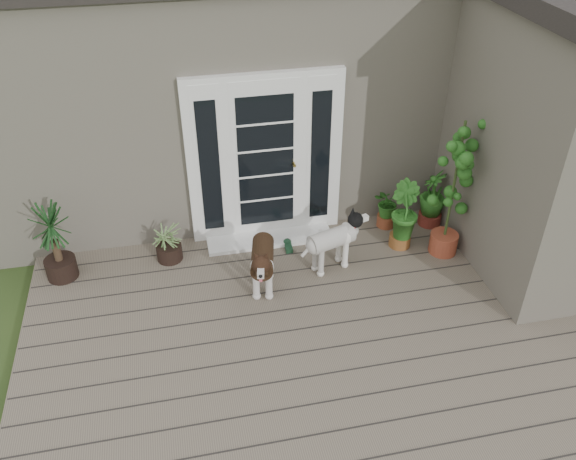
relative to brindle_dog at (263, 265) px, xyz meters
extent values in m
cube|color=#6B5B4C|center=(0.45, -1.08, -0.39)|extent=(6.20, 4.60, 0.12)
cube|color=#665E54|center=(0.45, 3.17, 1.10)|extent=(7.40, 4.00, 3.10)
cube|color=#665E54|center=(3.35, 0.02, 1.10)|extent=(1.60, 2.40, 3.10)
cube|color=white|center=(0.25, 1.12, 0.74)|extent=(1.90, 0.14, 2.15)
cube|color=white|center=(0.25, 0.92, -0.31)|extent=(1.60, 0.40, 0.05)
imported|color=#1F5718|center=(1.82, 0.92, -0.09)|extent=(0.52, 0.52, 0.48)
imported|color=#184C15|center=(1.84, 0.46, 0.00)|extent=(0.50, 0.50, 0.67)
imported|color=#195117|center=(2.41, 0.84, -0.01)|extent=(0.54, 0.54, 0.64)
camera|label=1|loc=(-0.84, -5.23, 4.16)|focal=37.20mm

